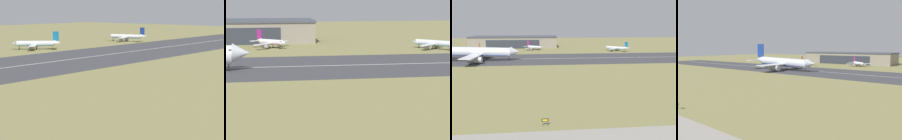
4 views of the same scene
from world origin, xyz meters
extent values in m
plane|color=olive|center=(0.00, 64.57, 0.00)|extent=(662.83, 662.83, 0.00)
cylinder|color=white|center=(116.91, 166.09, 2.85)|extent=(7.90, 17.40, 2.37)
cone|color=white|center=(113.73, 175.42, 2.85)|extent=(2.93, 2.79, 2.37)
cone|color=white|center=(120.19, 156.42, 3.28)|extent=(2.94, 3.38, 2.14)
cube|color=black|center=(114.11, 174.30, 3.33)|extent=(2.26, 1.69, 0.44)
cube|color=navy|center=(116.91, 166.09, 2.20)|extent=(7.22, 15.70, 0.20)
cube|color=white|center=(121.26, 167.94, 2.44)|extent=(7.56, 4.84, 0.40)
cylinder|color=#A8A8B2|center=(120.55, 168.27, 1.45)|extent=(2.39, 3.39, 1.47)
cube|color=white|center=(112.32, 164.90, 2.44)|extent=(7.56, 4.84, 0.40)
cylinder|color=#A8A8B2|center=(112.68, 165.59, 1.45)|extent=(2.39, 3.39, 1.47)
cube|color=navy|center=(120.06, 156.82, 6.05)|extent=(1.10, 2.53, 4.03)
cube|color=white|center=(123.03, 157.41, 3.21)|extent=(4.16, 3.31, 0.24)
cube|color=white|center=(117.34, 155.48, 3.21)|extent=(4.16, 3.31, 0.24)
cylinder|color=black|center=(114.46, 173.27, 0.83)|extent=(0.24, 0.24, 1.66)
cylinder|color=black|center=(114.46, 173.27, 0.22)|extent=(0.84, 0.84, 0.44)
cylinder|color=black|center=(118.30, 166.40, 0.83)|extent=(0.24, 0.24, 1.66)
cylinder|color=black|center=(118.30, 166.40, 0.22)|extent=(0.84, 0.84, 0.44)
cylinder|color=black|center=(115.61, 165.49, 0.83)|extent=(0.24, 0.24, 1.66)
cylinder|color=black|center=(115.61, 165.49, 0.22)|extent=(0.84, 0.84, 0.44)
cylinder|color=silver|center=(53.25, 168.97, 2.78)|extent=(13.51, 13.95, 2.50)
cone|color=silver|center=(46.62, 175.89, 2.78)|extent=(3.36, 3.35, 2.50)
cone|color=silver|center=(60.14, 161.77, 3.23)|extent=(3.69, 3.72, 2.25)
cube|color=black|center=(47.47, 175.00, 3.28)|extent=(2.29, 2.26, 0.44)
cube|color=#146B9E|center=(53.25, 168.97, 2.09)|extent=(12.25, 12.64, 0.20)
cube|color=silver|center=(56.94, 172.97, 2.34)|extent=(7.89, 7.72, 0.40)
cylinder|color=#A8A8B2|center=(56.09, 172.89, 1.32)|extent=(3.36, 3.41, 1.55)
cube|color=silver|center=(49.09, 165.45, 2.34)|extent=(7.89, 7.72, 0.40)
cylinder|color=#A8A8B2|center=(49.20, 166.29, 1.32)|extent=(3.36, 3.41, 1.55)
cube|color=#146B9E|center=(59.83, 162.10, 6.15)|extent=(2.08, 2.15, 4.24)
cube|color=silver|center=(62.39, 163.99, 3.15)|extent=(4.40, 4.36, 0.24)
cube|color=silver|center=(57.83, 159.62, 3.15)|extent=(4.40, 4.36, 0.24)
cylinder|color=black|center=(48.23, 174.21, 0.77)|extent=(0.24, 0.24, 1.53)
cylinder|color=black|center=(48.23, 174.21, 0.22)|extent=(0.84, 0.84, 0.44)
cylinder|color=black|center=(54.44, 169.88, 0.77)|extent=(0.24, 0.24, 1.53)
cylinder|color=black|center=(54.44, 169.88, 0.22)|extent=(0.84, 0.84, 0.44)
cylinder|color=black|center=(52.28, 167.81, 0.77)|extent=(0.24, 0.24, 1.53)
cylinder|color=black|center=(52.28, 167.81, 0.22)|extent=(0.84, 0.84, 0.44)
camera|label=1|loc=(-77.44, 12.92, 19.67)|focal=70.00mm
camera|label=2|loc=(-17.97, -13.50, 22.61)|focal=70.00mm
camera|label=3|loc=(-9.70, -14.68, 21.13)|focal=35.00mm
camera|label=4|loc=(48.10, 2.67, 16.18)|focal=35.00mm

